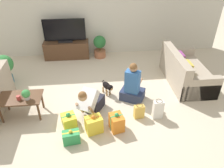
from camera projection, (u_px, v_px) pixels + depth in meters
name	position (u px, v px, depth m)	size (l,w,h in m)	color
ground_plane	(94.00, 101.00, 5.14)	(16.00, 16.00, 0.00)	beige
wall_back	(90.00, 13.00, 6.60)	(8.40, 0.06, 2.60)	beige
sofa_right	(185.00, 72.00, 5.66)	(0.93, 1.71, 0.84)	tan
coffee_table	(20.00, 100.00, 4.50)	(0.88, 0.53, 0.47)	brown
tv_console	(67.00, 50.00, 6.87)	(1.38, 0.42, 0.54)	brown
tv	(65.00, 32.00, 6.55)	(1.25, 0.20, 0.71)	black
potted_plant_corner_left	(4.00, 66.00, 5.54)	(0.47, 0.47, 0.77)	#336B84
potted_plant_back_right	(100.00, 46.00, 6.86)	(0.39, 0.39, 0.70)	#A36042
person_kneeling	(91.00, 101.00, 4.58)	(0.64, 0.80, 0.76)	#23232D
person_sitting	(133.00, 87.00, 5.00)	(0.65, 0.61, 0.98)	#283351
dog	(107.00, 86.00, 5.22)	(0.27, 0.43, 0.34)	black
gift_box_a	(71.00, 137.00, 4.02)	(0.34, 0.23, 0.30)	#2D934C
gift_box_b	(94.00, 124.00, 4.22)	(0.37, 0.32, 0.41)	yellow
gift_box_c	(117.00, 122.00, 4.28)	(0.31, 0.35, 0.41)	orange
gift_box_d	(69.00, 120.00, 4.41)	(0.35, 0.36, 0.30)	yellow
gift_bag_a	(139.00, 111.00, 4.58)	(0.22, 0.15, 0.32)	#E5B74C
gift_bag_b	(158.00, 110.00, 4.53)	(0.22, 0.14, 0.45)	white
mug	(19.00, 98.00, 4.38)	(0.12, 0.08, 0.09)	#B23D38
tabletop_plant	(26.00, 94.00, 4.35)	(0.17, 0.17, 0.22)	beige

